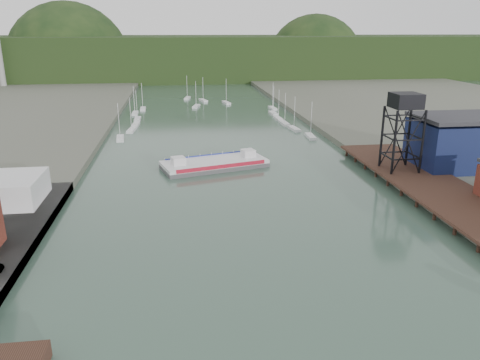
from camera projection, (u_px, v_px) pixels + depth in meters
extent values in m
cube|color=black|center=(440.00, 190.00, 86.89)|extent=(14.00, 70.00, 0.50)
cylinder|color=black|center=(409.00, 197.00, 86.47)|extent=(0.60, 0.60, 2.20)
cylinder|color=black|center=(469.00, 194.00, 87.99)|extent=(0.60, 0.60, 2.20)
cylinder|color=black|center=(394.00, 143.00, 93.60)|extent=(0.50, 0.50, 13.00)
cylinder|color=black|center=(423.00, 142.00, 94.37)|extent=(0.50, 0.50, 13.00)
cylinder|color=black|center=(382.00, 137.00, 99.26)|extent=(0.50, 0.50, 13.00)
cylinder|color=black|center=(409.00, 136.00, 100.02)|extent=(0.50, 0.50, 13.00)
cube|color=black|center=(406.00, 101.00, 94.35)|extent=(5.50, 5.50, 3.00)
cube|color=#0E193E|center=(462.00, 144.00, 101.24)|extent=(20.00, 14.00, 10.00)
cube|color=#2D2D33|center=(466.00, 117.00, 99.42)|extent=(20.50, 14.50, 0.80)
cube|color=silver|center=(120.00, 138.00, 134.70)|extent=(2.67, 7.65, 0.90)
cube|color=silver|center=(132.00, 130.00, 145.74)|extent=(2.81, 7.67, 0.90)
cube|color=silver|center=(136.00, 125.00, 154.18)|extent=(2.35, 7.59, 0.90)
cube|color=silver|center=(138.00, 119.00, 163.52)|extent=(2.01, 7.50, 0.90)
cube|color=silver|center=(135.00, 113.00, 174.83)|extent=(2.00, 7.50, 0.90)
cube|color=silver|center=(143.00, 109.00, 184.40)|extent=(2.16, 7.54, 0.90)
cube|color=silver|center=(310.00, 137.00, 137.12)|extent=(2.53, 7.62, 0.90)
cube|color=silver|center=(294.00, 129.00, 147.67)|extent=(2.76, 7.67, 0.90)
cube|color=silver|center=(285.00, 124.00, 155.82)|extent=(2.22, 7.56, 0.90)
cube|color=silver|center=(278.00, 119.00, 164.28)|extent=(2.18, 7.54, 0.90)
cube|color=silver|center=(273.00, 113.00, 174.79)|extent=(2.46, 7.61, 0.90)
cube|color=silver|center=(273.00, 108.00, 186.01)|extent=(2.48, 7.61, 0.90)
cube|color=silver|center=(196.00, 106.00, 190.70)|extent=(3.78, 7.76, 0.90)
cube|color=silver|center=(226.00, 103.00, 199.92)|extent=(3.31, 7.74, 0.90)
cube|color=silver|center=(203.00, 100.00, 206.27)|extent=(3.76, 7.76, 0.90)
cube|color=silver|center=(187.00, 98.00, 212.96)|extent=(3.40, 7.74, 0.90)
cube|color=black|center=(191.00, 57.00, 319.52)|extent=(500.00, 120.00, 28.00)
sphere|color=black|center=(71.00, 64.00, 310.60)|extent=(80.00, 80.00, 80.00)
sphere|color=black|center=(314.00, 64.00, 342.23)|extent=(70.00, 70.00, 70.00)
cube|color=#4C4C4F|center=(214.00, 166.00, 107.52)|extent=(25.37, 15.58, 0.95)
cube|color=silver|center=(214.00, 162.00, 107.26)|extent=(25.37, 15.58, 0.76)
cube|color=#B41429|center=(222.00, 167.00, 103.03)|extent=(20.09, 5.82, 0.85)
cube|color=navy|center=(207.00, 156.00, 111.38)|extent=(20.09, 5.82, 0.85)
cube|color=silver|center=(178.00, 161.00, 103.68)|extent=(3.51, 3.51, 1.89)
cube|color=silver|center=(248.00, 153.00, 110.15)|extent=(3.51, 3.51, 1.89)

